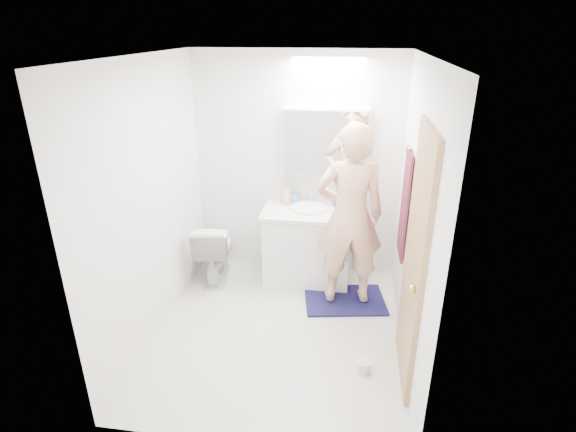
% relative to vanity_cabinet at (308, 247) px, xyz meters
% --- Properties ---
extents(floor, '(2.50, 2.50, 0.00)m').
position_rel_vanity_cabinet_xyz_m(floor, '(-0.16, -0.96, -0.39)').
color(floor, silver).
rests_on(floor, ground).
extents(ceiling, '(2.50, 2.50, 0.00)m').
position_rel_vanity_cabinet_xyz_m(ceiling, '(-0.16, -0.96, 2.01)').
color(ceiling, white).
rests_on(ceiling, floor).
extents(wall_back, '(2.50, 0.00, 2.50)m').
position_rel_vanity_cabinet_xyz_m(wall_back, '(-0.16, 0.29, 0.81)').
color(wall_back, white).
rests_on(wall_back, floor).
extents(wall_front, '(2.50, 0.00, 2.50)m').
position_rel_vanity_cabinet_xyz_m(wall_front, '(-0.16, -2.21, 0.81)').
color(wall_front, white).
rests_on(wall_front, floor).
extents(wall_left, '(0.00, 2.50, 2.50)m').
position_rel_vanity_cabinet_xyz_m(wall_left, '(-1.26, -0.96, 0.81)').
color(wall_left, white).
rests_on(wall_left, floor).
extents(wall_right, '(0.00, 2.50, 2.50)m').
position_rel_vanity_cabinet_xyz_m(wall_right, '(0.94, -0.96, 0.81)').
color(wall_right, white).
rests_on(wall_right, floor).
extents(vanity_cabinet, '(0.90, 0.55, 0.78)m').
position_rel_vanity_cabinet_xyz_m(vanity_cabinet, '(0.00, 0.00, 0.00)').
color(vanity_cabinet, white).
rests_on(vanity_cabinet, floor).
extents(countertop, '(0.95, 0.58, 0.04)m').
position_rel_vanity_cabinet_xyz_m(countertop, '(0.00, -0.00, 0.41)').
color(countertop, white).
rests_on(countertop, vanity_cabinet).
extents(sink_basin, '(0.36, 0.36, 0.03)m').
position_rel_vanity_cabinet_xyz_m(sink_basin, '(0.00, 0.03, 0.45)').
color(sink_basin, white).
rests_on(sink_basin, countertop).
extents(faucet, '(0.02, 0.02, 0.16)m').
position_rel_vanity_cabinet_xyz_m(faucet, '(0.00, 0.22, 0.51)').
color(faucet, silver).
rests_on(faucet, countertop).
extents(medicine_cabinet, '(0.88, 0.14, 0.70)m').
position_rel_vanity_cabinet_xyz_m(medicine_cabinet, '(0.14, 0.21, 1.11)').
color(medicine_cabinet, white).
rests_on(medicine_cabinet, wall_back).
extents(mirror_panel, '(0.84, 0.01, 0.66)m').
position_rel_vanity_cabinet_xyz_m(mirror_panel, '(0.14, 0.13, 1.11)').
color(mirror_panel, silver).
rests_on(mirror_panel, medicine_cabinet).
extents(toilet, '(0.46, 0.71, 0.69)m').
position_rel_vanity_cabinet_xyz_m(toilet, '(-1.01, -0.11, -0.05)').
color(toilet, silver).
rests_on(toilet, floor).
extents(bath_rug, '(0.88, 0.68, 0.02)m').
position_rel_vanity_cabinet_xyz_m(bath_rug, '(0.43, -0.39, -0.38)').
color(bath_rug, '#161745').
rests_on(bath_rug, floor).
extents(person, '(0.72, 0.53, 1.79)m').
position_rel_vanity_cabinet_xyz_m(person, '(0.43, -0.39, 0.55)').
color(person, '#DAA683').
rests_on(person, bath_rug).
extents(door, '(0.04, 0.80, 2.00)m').
position_rel_vanity_cabinet_xyz_m(door, '(0.92, -1.31, 0.61)').
color(door, tan).
rests_on(door, wall_right).
extents(door_knob, '(0.06, 0.06, 0.06)m').
position_rel_vanity_cabinet_xyz_m(door_knob, '(0.88, -1.61, 0.56)').
color(door_knob, gold).
rests_on(door_knob, door).
extents(towel, '(0.02, 0.42, 1.00)m').
position_rel_vanity_cabinet_xyz_m(towel, '(0.92, -0.41, 0.71)').
color(towel, '#171034').
rests_on(towel, wall_right).
extents(towel_hook, '(0.07, 0.02, 0.02)m').
position_rel_vanity_cabinet_xyz_m(towel_hook, '(0.91, -0.41, 1.23)').
color(towel_hook, silver).
rests_on(towel_hook, wall_right).
extents(soap_bottle_a, '(0.13, 0.13, 0.24)m').
position_rel_vanity_cabinet_xyz_m(soap_bottle_a, '(-0.25, 0.15, 0.55)').
color(soap_bottle_a, tan).
rests_on(soap_bottle_a, countertop).
extents(soap_bottle_b, '(0.09, 0.10, 0.17)m').
position_rel_vanity_cabinet_xyz_m(soap_bottle_b, '(-0.16, 0.18, 0.51)').
color(soap_bottle_b, '#5A87C1').
rests_on(soap_bottle_b, countertop).
extents(toothbrush_cup, '(0.09, 0.09, 0.09)m').
position_rel_vanity_cabinet_xyz_m(toothbrush_cup, '(0.28, 0.16, 0.47)').
color(toothbrush_cup, '#4049C2').
rests_on(toothbrush_cup, countertop).
extents(toilet_paper_roll, '(0.11, 0.11, 0.10)m').
position_rel_vanity_cabinet_xyz_m(toilet_paper_roll, '(0.61, -1.39, -0.34)').
color(toilet_paper_roll, silver).
rests_on(toilet_paper_roll, floor).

